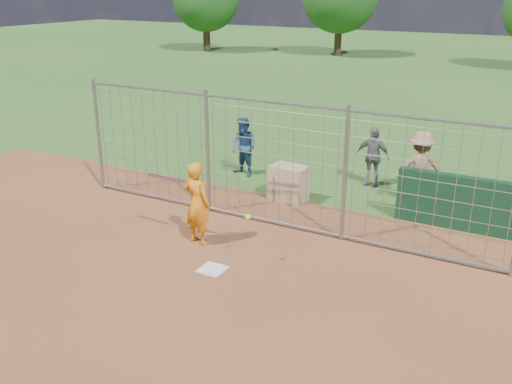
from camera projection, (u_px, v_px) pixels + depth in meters
The scene contains 11 objects.
ground at pixel (219, 265), 9.91m from camera, with size 100.00×100.00×0.00m, color #2D591E.
infield_dirt at pixel (96, 359), 7.44m from camera, with size 18.00×18.00×0.00m, color brown.
home_plate at pixel (213, 269), 9.74m from camera, with size 0.43×0.43×0.02m, color silver.
dugout_wall at pixel (463, 204), 11.14m from camera, with size 2.60×0.20×1.10m, color #11381E.
batter at pixel (197, 203), 10.49m from camera, with size 0.58×0.38×1.59m, color orange.
bystander_a at pixel (244, 147), 14.25m from camera, with size 0.72×0.56×1.48m, color navy.
bystander_b at pixel (372, 156), 13.55m from camera, with size 0.85×0.35×1.45m, color slate.
bystander_c at pixel (420, 168), 12.39m from camera, with size 1.06×0.61×1.64m, color #966A51.
equipment_bin at pixel (289, 183), 12.72m from camera, with size 0.80×0.55×0.80m, color tan.
equipment_in_play at pixel (185, 187), 10.20m from camera, with size 2.27×0.27×0.43m.
backstop_fence at pixel (272, 165), 11.11m from camera, with size 9.08×0.08×2.60m.
Camera 1 is at (4.82, -7.45, 4.63)m, focal length 40.00 mm.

